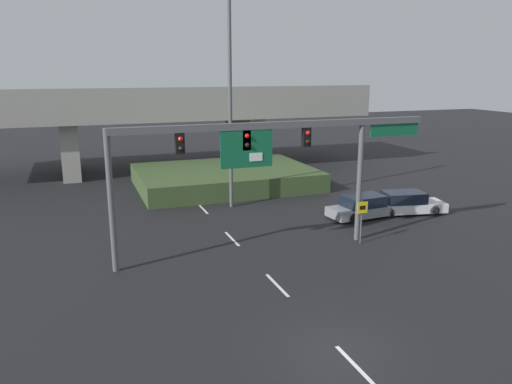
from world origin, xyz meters
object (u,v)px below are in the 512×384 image
(highway_light_pole_near, at_px, (230,89))
(parked_sedan_near_right, at_px, (365,207))
(signal_gantry, at_px, (268,148))
(parked_sedan_mid_right, at_px, (405,203))
(speed_limit_sign, at_px, (362,216))

(highway_light_pole_near, bearing_deg, parked_sedan_near_right, -36.43)
(signal_gantry, height_order, parked_sedan_mid_right, signal_gantry)
(speed_limit_sign, bearing_deg, parked_sedan_near_right, 55.68)
(speed_limit_sign, xyz_separation_m, parked_sedan_mid_right, (5.65, 3.93, -0.86))
(signal_gantry, distance_m, speed_limit_sign, 6.23)
(parked_sedan_near_right, bearing_deg, parked_sedan_mid_right, -7.74)
(parked_sedan_near_right, bearing_deg, highway_light_pole_near, 138.97)
(signal_gantry, relative_size, speed_limit_sign, 7.00)
(speed_limit_sign, xyz_separation_m, highway_light_pole_near, (-4.16, 9.22, 6.15))
(signal_gantry, bearing_deg, parked_sedan_mid_right, 17.30)
(parked_sedan_mid_right, bearing_deg, highway_light_pole_near, 162.83)
(parked_sedan_near_right, height_order, parked_sedan_mid_right, parked_sedan_mid_right)
(signal_gantry, height_order, highway_light_pole_near, highway_light_pole_near)
(speed_limit_sign, distance_m, parked_sedan_near_right, 5.02)
(highway_light_pole_near, xyz_separation_m, parked_sedan_near_right, (6.95, -5.13, -7.01))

